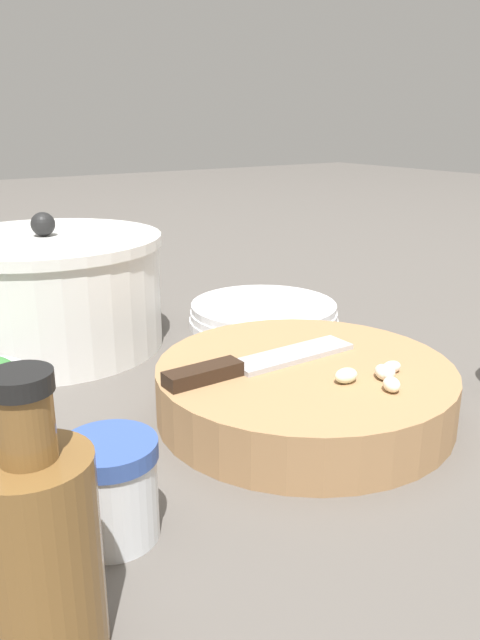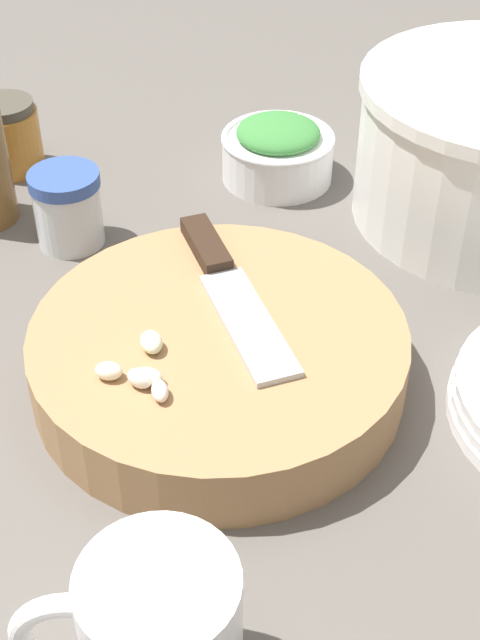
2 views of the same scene
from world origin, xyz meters
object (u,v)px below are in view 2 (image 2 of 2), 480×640
at_px(cutting_board, 219,356).
at_px(chef_knife, 227,283).
at_px(garlic_cloves, 141,368).
at_px(honey_jar, 8,136).
at_px(herb_bowl, 278,151).
at_px(spice_jar, 68,208).
at_px(coffee_mug, 156,634).

height_order(cutting_board, chef_knife, chef_knife).
height_order(cutting_board, garlic_cloves, garlic_cloves).
bearing_deg(garlic_cloves, cutting_board, 113.52).
height_order(chef_knife, honey_jar, honey_jar).
xyz_separation_m(garlic_cloves, herb_bowl, (-0.29, 0.21, -0.03)).
height_order(herb_bowl, spice_jar, spice_jar).
xyz_separation_m(spice_jar, honey_jar, (-0.15, -0.03, -0.00)).
distance_m(chef_knife, herb_bowl, 0.25).
relative_size(garlic_cloves, herb_bowl, 0.62).
height_order(chef_knife, garlic_cloves, same).
height_order(herb_bowl, honey_jar, honey_jar).
distance_m(cutting_board, spice_jar, 0.23).
relative_size(chef_knife, garlic_cloves, 2.85).
bearing_deg(spice_jar, honey_jar, -168.53).
bearing_deg(honey_jar, spice_jar, 11.47).
bearing_deg(herb_bowl, garlic_cloves, -36.06).
bearing_deg(herb_bowl, coffee_mug, -27.83).
height_order(spice_jar, honey_jar, honey_jar).
bearing_deg(cutting_board, spice_jar, -162.68).
distance_m(herb_bowl, honey_jar, 0.27).
height_order(cutting_board, honey_jar, honey_jar).
xyz_separation_m(chef_knife, coffee_mug, (0.26, -0.13, -0.01)).
height_order(garlic_cloves, honey_jar, honey_jar).
relative_size(cutting_board, spice_jar, 3.92).
relative_size(spice_jar, honey_jar, 0.97).
distance_m(cutting_board, honey_jar, 0.39).
xyz_separation_m(cutting_board, herb_bowl, (-0.26, 0.15, 0.01)).
distance_m(cutting_board, coffee_mug, 0.24).
distance_m(chef_knife, spice_jar, 0.20).
distance_m(chef_knife, coffee_mug, 0.29).
bearing_deg(spice_jar, cutting_board, 17.32).
xyz_separation_m(chef_knife, spice_jar, (-0.18, -0.09, -0.02)).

